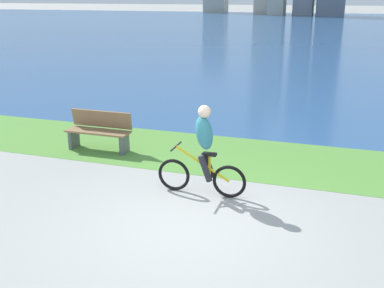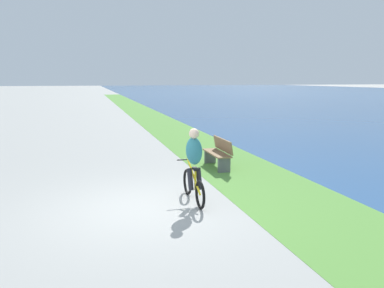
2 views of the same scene
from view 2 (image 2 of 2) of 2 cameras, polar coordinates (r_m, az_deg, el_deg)
ground_plane at (r=8.14m, az=-7.50°, el=-9.65°), size 300.00×300.00×0.00m
grass_strip_bayside at (r=9.17m, az=13.74°, el=-7.56°), size 120.00×2.70×0.01m
cyclist_lead at (r=8.29m, az=0.28°, el=-3.23°), size 1.64×0.52×1.64m
bench_near_path at (r=11.64m, az=4.03°, el=-1.36°), size 1.50×0.47×0.90m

